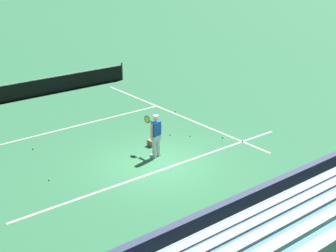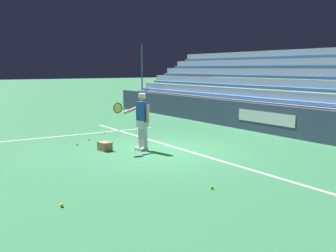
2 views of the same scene
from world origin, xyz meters
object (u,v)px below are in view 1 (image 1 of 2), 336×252
tennis_ball_by_box (175,111)px  tennis_net (37,88)px  ball_box_cardboard (153,142)px  tennis_ball_far_right (49,180)px  tennis_player (156,135)px  tennis_ball_midcourt (170,135)px  tennis_ball_near_player (223,137)px  tennis_ball_toward_net (33,149)px  tennis_ball_on_baseline (190,136)px

tennis_ball_by_box → tennis_net: tennis_net is taller
ball_box_cardboard → tennis_ball_far_right: (-4.71, -0.25, -0.10)m
tennis_ball_far_right → ball_box_cardboard: bearing=3.0°
tennis_player → tennis_ball_midcourt: (1.81, 1.36, -0.86)m
tennis_net → tennis_ball_near_player: bearing=-70.6°
tennis_ball_by_box → tennis_net: bearing=122.8°
tennis_ball_toward_net → tennis_ball_far_right: size_ratio=1.00×
tennis_ball_near_player → tennis_ball_far_right: size_ratio=1.00×
ball_box_cardboard → tennis_ball_by_box: bearing=38.4°
tennis_ball_toward_net → tennis_ball_on_baseline: (5.91, -2.91, 0.00)m
tennis_ball_toward_net → tennis_ball_far_right: 2.99m
tennis_ball_by_box → tennis_net: size_ratio=0.01×
tennis_ball_toward_net → tennis_ball_far_right: (-0.65, -2.92, 0.00)m
tennis_ball_on_baseline → tennis_ball_by_box: 3.30m
tennis_ball_midcourt → tennis_ball_by_box: 3.12m
tennis_ball_midcourt → tennis_net: size_ratio=0.01×
ball_box_cardboard → tennis_ball_toward_net: ball_box_cardboard is taller
tennis_ball_on_baseline → tennis_player: bearing=-163.4°
ball_box_cardboard → tennis_ball_on_baseline: ball_box_cardboard is taller
tennis_player → ball_box_cardboard: bearing=59.6°
tennis_ball_on_baseline → tennis_ball_by_box: bearing=62.3°
tennis_ball_on_baseline → tennis_ball_midcourt: size_ratio=1.00×
tennis_ball_toward_net → tennis_ball_near_player: same height
tennis_ball_on_baseline → tennis_net: size_ratio=0.01×
tennis_ball_on_baseline → tennis_ball_by_box: same height
tennis_ball_toward_net → tennis_ball_near_player: size_ratio=1.00×
tennis_ball_on_baseline → tennis_ball_near_player: same height
ball_box_cardboard → tennis_net: 9.40m
tennis_ball_toward_net → tennis_net: 7.40m
tennis_ball_by_box → tennis_net: (-4.30, 6.67, 0.46)m
tennis_player → tennis_ball_far_right: 4.30m
tennis_ball_toward_net → tennis_ball_far_right: same height
tennis_ball_toward_net → tennis_ball_on_baseline: size_ratio=1.00×
tennis_ball_near_player → tennis_ball_by_box: same height
tennis_ball_midcourt → tennis_ball_by_box: same height
tennis_ball_on_baseline → tennis_net: tennis_net is taller
tennis_player → tennis_ball_on_baseline: size_ratio=25.98×
tennis_ball_midcourt → tennis_net: 9.21m
tennis_ball_near_player → tennis_ball_midcourt: 2.27m
tennis_player → tennis_ball_midcourt: tennis_player is taller
tennis_player → tennis_ball_by_box: tennis_player is taller
tennis_player → tennis_net: tennis_player is taller
tennis_ball_by_box → tennis_ball_midcourt: bearing=-133.1°
tennis_ball_midcourt → tennis_ball_toward_net: bearing=156.9°
tennis_player → tennis_ball_far_right: tennis_player is taller
ball_box_cardboard → tennis_ball_near_player: size_ratio=6.06×
tennis_ball_near_player → tennis_net: tennis_net is taller
tennis_ball_toward_net → tennis_ball_near_player: bearing=-29.6°
tennis_player → tennis_ball_midcourt: 2.42m
tennis_player → ball_box_cardboard: size_ratio=4.29×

